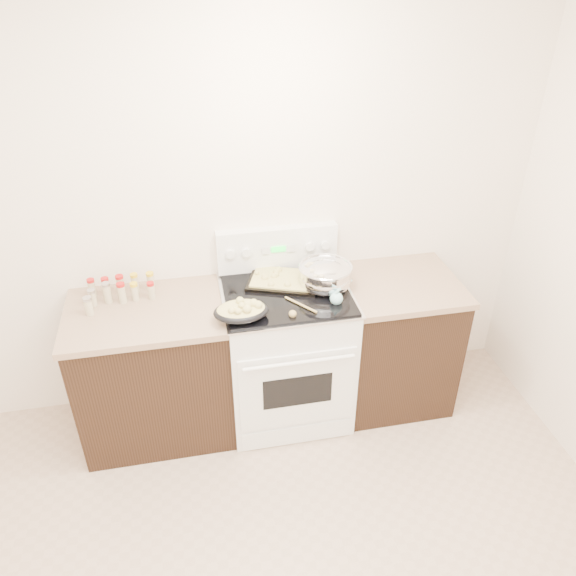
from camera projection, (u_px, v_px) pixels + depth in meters
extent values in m
cube|color=white|center=(218.00, 210.00, 3.37)|extent=(4.00, 0.05, 2.70)
cube|color=black|center=(156.00, 373.00, 3.49)|extent=(0.90, 0.64, 0.88)
cube|color=brown|center=(146.00, 312.00, 3.25)|extent=(0.93, 0.67, 0.04)
cube|color=black|center=(393.00, 343.00, 3.75)|extent=(0.70, 0.64, 0.88)
cube|color=brown|center=(400.00, 284.00, 3.51)|extent=(0.73, 0.67, 0.04)
cube|color=white|center=(286.00, 355.00, 3.61)|extent=(0.76, 0.66, 0.92)
cube|color=white|center=(297.00, 390.00, 3.34)|extent=(0.70, 0.01, 0.55)
cube|color=black|center=(298.00, 391.00, 3.33)|extent=(0.42, 0.01, 0.22)
cylinder|color=white|center=(299.00, 363.00, 3.17)|extent=(0.65, 0.02, 0.02)
cube|color=white|center=(297.00, 435.00, 3.54)|extent=(0.70, 0.01, 0.14)
cube|color=silver|center=(286.00, 294.00, 3.36)|extent=(0.78, 0.68, 0.01)
cube|color=black|center=(286.00, 292.00, 3.36)|extent=(0.74, 0.64, 0.01)
cube|color=white|center=(277.00, 248.00, 3.52)|extent=(0.76, 0.07, 0.28)
cylinder|color=white|center=(230.00, 254.00, 3.43)|extent=(0.06, 0.02, 0.06)
cylinder|color=white|center=(247.00, 253.00, 3.45)|extent=(0.06, 0.02, 0.06)
cylinder|color=white|center=(310.00, 247.00, 3.51)|extent=(0.06, 0.02, 0.06)
cylinder|color=white|center=(325.00, 245.00, 3.53)|extent=(0.06, 0.02, 0.06)
cube|color=#19E533|center=(278.00, 249.00, 3.48)|extent=(0.09, 0.00, 0.04)
cube|color=silver|center=(266.00, 251.00, 3.47)|extent=(0.05, 0.00, 0.05)
cube|color=silver|center=(291.00, 248.00, 3.49)|extent=(0.05, 0.00, 0.05)
ellipsoid|color=silver|center=(325.00, 278.00, 3.37)|extent=(0.33, 0.33, 0.19)
cylinder|color=silver|center=(325.00, 286.00, 3.40)|extent=(0.17, 0.17, 0.01)
torus|color=silver|center=(326.00, 267.00, 3.33)|extent=(0.33, 0.33, 0.02)
cylinder|color=silver|center=(325.00, 275.00, 3.36)|extent=(0.30, 0.30, 0.11)
cylinder|color=brown|center=(326.00, 269.00, 3.33)|extent=(0.28, 0.28, 0.00)
cube|color=beige|center=(323.00, 262.00, 3.39)|extent=(0.04, 0.04, 0.03)
cube|color=beige|center=(326.00, 262.00, 3.39)|extent=(0.03, 0.03, 0.02)
cube|color=beige|center=(309.00, 264.00, 3.37)|extent=(0.02, 0.02, 0.02)
cube|color=beige|center=(312.00, 265.00, 3.36)|extent=(0.04, 0.04, 0.02)
cube|color=beige|center=(320.00, 270.00, 3.31)|extent=(0.03, 0.03, 0.02)
cube|color=beige|center=(322.00, 277.00, 3.24)|extent=(0.03, 0.03, 0.02)
cube|color=beige|center=(307.00, 266.00, 3.35)|extent=(0.03, 0.03, 0.02)
cube|color=beige|center=(316.00, 271.00, 3.30)|extent=(0.02, 0.02, 0.02)
cube|color=beige|center=(312.00, 271.00, 3.29)|extent=(0.03, 0.03, 0.02)
cube|color=beige|center=(316.00, 277.00, 3.24)|extent=(0.03, 0.03, 0.02)
ellipsoid|color=black|center=(241.00, 311.00, 3.11)|extent=(0.31, 0.22, 0.08)
ellipsoid|color=#D6C672|center=(241.00, 310.00, 3.10)|extent=(0.28, 0.20, 0.06)
sphere|color=#D6C672|center=(242.00, 306.00, 3.07)|extent=(0.04, 0.04, 0.04)
sphere|color=#D6C672|center=(238.00, 311.00, 3.03)|extent=(0.04, 0.04, 0.04)
sphere|color=#D6C672|center=(232.00, 311.00, 3.04)|extent=(0.04, 0.04, 0.04)
sphere|color=#D6C672|center=(248.00, 305.00, 3.07)|extent=(0.05, 0.05, 0.05)
sphere|color=#D6C672|center=(254.00, 303.00, 3.10)|extent=(0.05, 0.05, 0.05)
sphere|color=#D6C672|center=(258.00, 305.00, 3.09)|extent=(0.05, 0.05, 0.05)
sphere|color=#D6C672|center=(240.00, 301.00, 3.11)|extent=(0.05, 0.05, 0.05)
sphere|color=#D6C672|center=(247.00, 309.00, 3.04)|extent=(0.05, 0.05, 0.05)
cube|color=black|center=(283.00, 281.00, 3.44)|extent=(0.50, 0.42, 0.02)
cube|color=#D6C672|center=(283.00, 279.00, 3.43)|extent=(0.44, 0.37, 0.02)
sphere|color=#D6C672|center=(274.00, 276.00, 3.44)|extent=(0.04, 0.04, 0.04)
sphere|color=#D6C672|center=(307.00, 274.00, 3.46)|extent=(0.03, 0.03, 0.03)
sphere|color=#D6C672|center=(265.00, 278.00, 3.42)|extent=(0.04, 0.04, 0.04)
sphere|color=#D6C672|center=(276.00, 272.00, 3.48)|extent=(0.04, 0.04, 0.04)
sphere|color=#D6C672|center=(305.00, 269.00, 3.51)|extent=(0.04, 0.04, 0.04)
sphere|color=#D6C672|center=(276.00, 275.00, 3.45)|extent=(0.04, 0.04, 0.04)
sphere|color=#D6C672|center=(278.00, 270.00, 3.50)|extent=(0.05, 0.05, 0.05)
sphere|color=#D6C672|center=(257.00, 273.00, 3.47)|extent=(0.03, 0.03, 0.03)
sphere|color=#D6C672|center=(288.00, 285.00, 3.35)|extent=(0.04, 0.04, 0.04)
sphere|color=#D6C672|center=(271.00, 285.00, 3.36)|extent=(0.04, 0.04, 0.04)
cylinder|color=tan|center=(301.00, 305.00, 3.22)|extent=(0.15, 0.20, 0.01)
sphere|color=tan|center=(293.00, 314.00, 3.14)|extent=(0.04, 0.04, 0.04)
sphere|color=#95D9DF|center=(336.00, 299.00, 3.24)|extent=(0.08, 0.08, 0.08)
cylinder|color=#95D9DF|center=(344.00, 286.00, 3.31)|extent=(0.16, 0.20, 0.07)
cylinder|color=#BFB28C|center=(92.00, 289.00, 3.33)|extent=(0.04, 0.04, 0.10)
cylinder|color=#B21414|center=(90.00, 281.00, 3.30)|extent=(0.04, 0.04, 0.02)
cylinder|color=#BFB28C|center=(106.00, 288.00, 3.34)|extent=(0.04, 0.04, 0.10)
cylinder|color=#B21414|center=(105.00, 279.00, 3.31)|extent=(0.05, 0.05, 0.02)
cylinder|color=#BFB28C|center=(121.00, 286.00, 3.36)|extent=(0.04, 0.04, 0.10)
cylinder|color=#B21414|center=(119.00, 277.00, 3.33)|extent=(0.05, 0.05, 0.02)
cylinder|color=#BFB28C|center=(135.00, 284.00, 3.37)|extent=(0.04, 0.04, 0.11)
cylinder|color=gold|center=(134.00, 275.00, 3.33)|extent=(0.04, 0.04, 0.02)
cylinder|color=#BFB28C|center=(151.00, 283.00, 3.38)|extent=(0.04, 0.04, 0.11)
cylinder|color=gold|center=(150.00, 274.00, 3.35)|extent=(0.05, 0.05, 0.02)
cylinder|color=#BFB28C|center=(93.00, 299.00, 3.25)|extent=(0.04, 0.04, 0.09)
cylinder|color=#B2B2B7|center=(91.00, 291.00, 3.22)|extent=(0.05, 0.05, 0.02)
cylinder|color=#BFB28C|center=(107.00, 294.00, 3.27)|extent=(0.05, 0.05, 0.11)
cylinder|color=#B2B2B7|center=(106.00, 284.00, 3.24)|extent=(0.05, 0.05, 0.02)
cylinder|color=#BFB28C|center=(122.00, 294.00, 3.27)|extent=(0.05, 0.05, 0.11)
cylinder|color=#B21414|center=(120.00, 285.00, 3.24)|extent=(0.05, 0.05, 0.02)
cylinder|color=#BFB28C|center=(135.00, 293.00, 3.29)|extent=(0.04, 0.04, 0.10)
cylinder|color=gold|center=(134.00, 285.00, 3.26)|extent=(0.04, 0.04, 0.02)
cylinder|color=#BFB28C|center=(151.00, 292.00, 3.31)|extent=(0.04, 0.04, 0.09)
cylinder|color=#B21414|center=(150.00, 284.00, 3.28)|extent=(0.04, 0.04, 0.02)
cylinder|color=#BFB28C|center=(89.00, 307.00, 3.17)|extent=(0.05, 0.05, 0.10)
cylinder|color=#B2B2B7|center=(87.00, 299.00, 3.14)|extent=(0.05, 0.05, 0.02)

